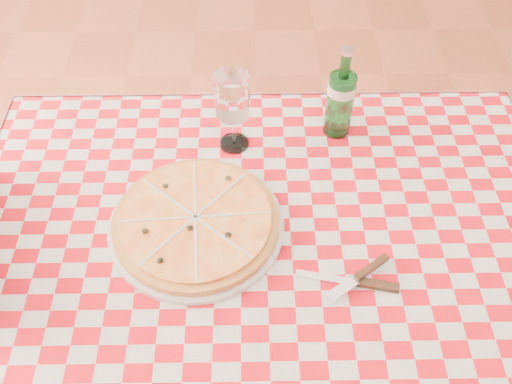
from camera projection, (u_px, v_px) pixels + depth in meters
dining_table at (265, 258)px, 1.28m from camera, size 1.20×0.80×0.75m
tablecloth at (266, 233)px, 1.21m from camera, size 1.30×0.90×0.01m
pizza_plate at (196, 221)px, 1.19m from camera, size 0.40×0.40×0.05m
water_bottle at (341, 92)px, 1.32m from camera, size 0.09×0.09×0.24m
wine_glass at (233, 112)px, 1.30m from camera, size 0.10×0.10×0.20m
cutlery at (355, 280)px, 1.12m from camera, size 0.26×0.23×0.02m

